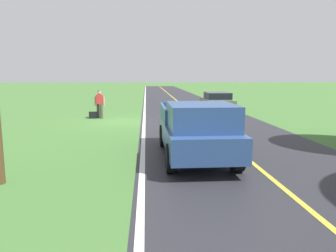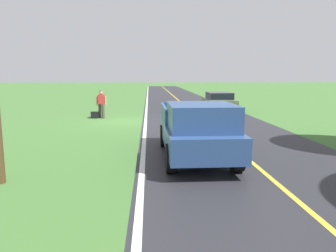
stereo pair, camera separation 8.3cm
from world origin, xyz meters
name	(u,v)px [view 2 (the right image)]	position (x,y,z in m)	size (l,w,h in m)	color
ground_plane	(124,122)	(0.00, 0.00, 0.00)	(200.00, 200.00, 0.00)	#427033
road_surface	(203,121)	(-4.56, 0.00, 0.00)	(7.01, 120.00, 0.00)	#28282D
lane_edge_line	(146,121)	(-1.24, 0.00, 0.01)	(0.16, 117.60, 0.00)	silver
lane_centre_line	(203,121)	(-4.56, 0.00, 0.01)	(0.14, 117.60, 0.00)	gold
hitchhiker_walking	(101,102)	(1.49, -1.65, 0.98)	(0.62, 0.51, 1.75)	#4C473D
suitcase_carried	(95,115)	(1.90, -1.55, 0.21)	(0.20, 0.46, 0.42)	black
pickup_truck_passing	(196,129)	(-2.93, 8.32, 0.97)	(2.13, 5.42, 1.82)	#2D4C84
sedan_near_oncoming	(219,101)	(-6.50, -4.73, 0.75)	(2.00, 4.44, 1.41)	#66754C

